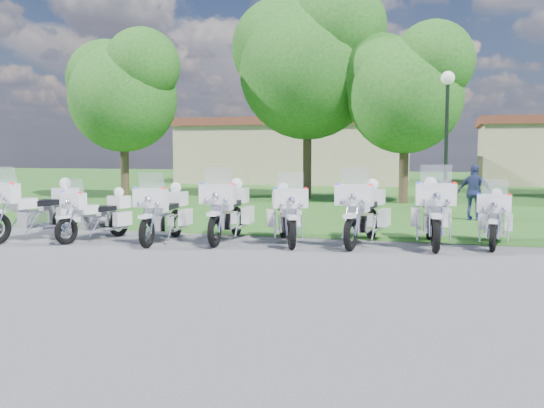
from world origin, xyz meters
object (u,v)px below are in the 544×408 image
(motorcycle_6, at_px, (432,211))
(motorcycle_7, at_px, (495,217))
(motorcycle_1, at_px, (98,214))
(motorcycle_3, at_px, (228,209))
(motorcycle_5, at_px, (364,211))
(motorcycle_4, at_px, (286,213))
(lamp_post, at_px, (447,108))
(bystander_c, at_px, (474,193))
(motorcycle_2, at_px, (164,212))
(motorcycle_0, at_px, (38,208))

(motorcycle_6, height_order, motorcycle_7, motorcycle_6)
(motorcycle_1, xyz_separation_m, motorcycle_7, (8.74, 1.59, 0.01))
(motorcycle_3, height_order, motorcycle_5, motorcycle_5)
(motorcycle_4, height_order, lamp_post, lamp_post)
(motorcycle_7, distance_m, bystander_c, 4.91)
(motorcycle_3, height_order, lamp_post, lamp_post)
(motorcycle_2, distance_m, lamp_post, 10.36)
(bystander_c, bearing_deg, motorcycle_0, 51.17)
(motorcycle_2, relative_size, motorcycle_4, 1.05)
(motorcycle_1, xyz_separation_m, lamp_post, (7.68, 8.09, 2.82))
(motorcycle_4, relative_size, motorcycle_6, 0.86)
(motorcycle_0, relative_size, motorcycle_4, 1.09)
(motorcycle_4, bearing_deg, bystander_c, -147.17)
(motorcycle_7, distance_m, lamp_post, 7.16)
(motorcycle_7, height_order, lamp_post, lamp_post)
(motorcycle_3, height_order, motorcycle_7, motorcycle_3)
(motorcycle_2, xyz_separation_m, motorcycle_5, (4.37, 0.90, 0.05))
(lamp_post, bearing_deg, motorcycle_2, -127.37)
(motorcycle_0, relative_size, motorcycle_6, 0.94)
(motorcycle_0, xyz_separation_m, lamp_post, (9.07, 8.39, 2.71))
(motorcycle_0, relative_size, motorcycle_5, 0.97)
(motorcycle_1, height_order, motorcycle_6, motorcycle_6)
(motorcycle_2, distance_m, motorcycle_5, 4.46)
(motorcycle_1, height_order, bystander_c, bystander_c)
(motorcycle_6, bearing_deg, motorcycle_2, 5.88)
(lamp_post, relative_size, bystander_c, 2.78)
(motorcycle_1, distance_m, motorcycle_2, 1.62)
(motorcycle_1, relative_size, motorcycle_6, 0.79)
(motorcycle_4, relative_size, motorcycle_7, 1.03)
(motorcycle_0, xyz_separation_m, motorcycle_6, (8.83, 1.60, 0.03))
(motorcycle_1, xyz_separation_m, motorcycle_2, (1.61, 0.15, 0.06))
(motorcycle_1, relative_size, motorcycle_3, 0.83)
(motorcycle_2, relative_size, motorcycle_7, 1.08)
(motorcycle_1, bearing_deg, motorcycle_3, -150.23)
(motorcycle_6, distance_m, motorcycle_7, 1.34)
(motorcycle_2, height_order, motorcycle_6, motorcycle_6)
(motorcycle_7, relative_size, bystander_c, 1.33)
(motorcycle_3, bearing_deg, motorcycle_1, 8.98)
(motorcycle_1, relative_size, bystander_c, 1.27)
(motorcycle_2, bearing_deg, motorcycle_0, 4.22)
(lamp_post, bearing_deg, motorcycle_1, -133.51)
(motorcycle_0, relative_size, bystander_c, 1.50)
(motorcycle_3, xyz_separation_m, motorcycle_4, (1.37, 0.03, -0.04))
(motorcycle_2, xyz_separation_m, bystander_c, (6.90, 6.34, 0.16))
(motorcycle_4, height_order, motorcycle_7, motorcycle_4)
(motorcycle_4, relative_size, lamp_post, 0.49)
(motorcycle_5, bearing_deg, motorcycle_2, 18.26)
(motorcycle_5, distance_m, lamp_post, 7.73)
(motorcycle_7, bearing_deg, bystander_c, -81.31)
(motorcycle_7, bearing_deg, lamp_post, -74.67)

